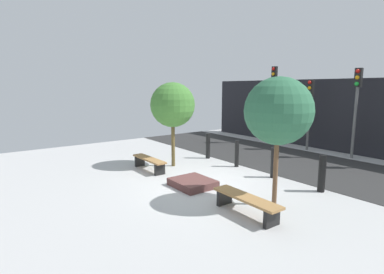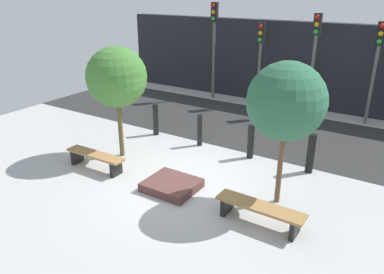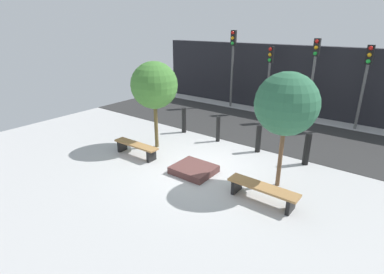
{
  "view_description": "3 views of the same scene",
  "coord_description": "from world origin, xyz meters",
  "px_view_note": "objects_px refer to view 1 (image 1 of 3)",
  "views": [
    {
      "loc": [
        7.11,
        -5.65,
        3.02
      ],
      "look_at": [
        -0.56,
        0.02,
        1.44
      ],
      "focal_mm": 28.0,
      "sensor_mm": 36.0,
      "label": 1
    },
    {
      "loc": [
        4.81,
        -6.98,
        4.68
      ],
      "look_at": [
        0.15,
        0.34,
        1.19
      ],
      "focal_mm": 35.0,
      "sensor_mm": 36.0,
      "label": 2
    },
    {
      "loc": [
        5.08,
        -7.13,
        4.43
      ],
      "look_at": [
        -0.15,
        -0.26,
        1.15
      ],
      "focal_mm": 28.0,
      "sensor_mm": 36.0,
      "label": 3
    }
  ],
  "objects_px": {
    "bollard_right": "(322,173)",
    "traffic_light_mid_west": "(310,102)",
    "planter_bed": "(193,183)",
    "bollard_left": "(237,154)",
    "bench_right": "(246,201)",
    "traffic_light_west": "(274,91)",
    "bollard_far_left": "(208,146)",
    "bollard_center": "(274,163)",
    "bench_left": "(149,161)",
    "traffic_light_mid_east": "(357,97)",
    "tree_behind_right_bench": "(278,111)",
    "tree_behind_left_bench": "(173,105)"
  },
  "relations": [
    {
      "from": "bollard_right",
      "to": "traffic_light_mid_west",
      "type": "relative_size",
      "value": 0.32
    },
    {
      "from": "planter_bed",
      "to": "bollard_left",
      "type": "distance_m",
      "value": 2.91
    },
    {
      "from": "bench_right",
      "to": "traffic_light_west",
      "type": "distance_m",
      "value": 10.05
    },
    {
      "from": "bollard_far_left",
      "to": "bollard_center",
      "type": "relative_size",
      "value": 1.06
    },
    {
      "from": "bench_left",
      "to": "traffic_light_mid_east",
      "type": "height_order",
      "value": "traffic_light_mid_east"
    },
    {
      "from": "bench_right",
      "to": "traffic_light_west",
      "type": "height_order",
      "value": "traffic_light_west"
    },
    {
      "from": "traffic_light_west",
      "to": "bollard_right",
      "type": "bearing_deg",
      "value": -40.59
    },
    {
      "from": "bench_left",
      "to": "bollard_right",
      "type": "relative_size",
      "value": 1.68
    },
    {
      "from": "bench_right",
      "to": "bollard_right",
      "type": "distance_m",
      "value": 2.97
    },
    {
      "from": "bench_right",
      "to": "traffic_light_mid_west",
      "type": "height_order",
      "value": "traffic_light_mid_west"
    },
    {
      "from": "bench_left",
      "to": "bollard_left",
      "type": "height_order",
      "value": "bollard_left"
    },
    {
      "from": "planter_bed",
      "to": "traffic_light_west",
      "type": "relative_size",
      "value": 0.31
    },
    {
      "from": "planter_bed",
      "to": "tree_behind_right_bench",
      "type": "bearing_deg",
      "value": 19.51
    },
    {
      "from": "tree_behind_right_bench",
      "to": "traffic_light_mid_east",
      "type": "xyz_separation_m",
      "value": [
        -1.34,
        6.89,
        0.19
      ]
    },
    {
      "from": "tree_behind_right_bench",
      "to": "bench_right",
      "type": "bearing_deg",
      "value": -90.0
    },
    {
      "from": "bench_right",
      "to": "bollard_far_left",
      "type": "bearing_deg",
      "value": 150.43
    },
    {
      "from": "bollard_far_left",
      "to": "bollard_left",
      "type": "height_order",
      "value": "bollard_far_left"
    },
    {
      "from": "planter_bed",
      "to": "traffic_light_mid_west",
      "type": "xyz_separation_m",
      "value": [
        -1.07,
        7.74,
        2.24
      ]
    },
    {
      "from": "planter_bed",
      "to": "traffic_light_mid_west",
      "type": "height_order",
      "value": "traffic_light_mid_west"
    },
    {
      "from": "tree_behind_right_bench",
      "to": "traffic_light_mid_east",
      "type": "relative_size",
      "value": 0.86
    },
    {
      "from": "bollard_far_left",
      "to": "traffic_light_mid_west",
      "type": "bearing_deg",
      "value": 72.94
    },
    {
      "from": "bollard_left",
      "to": "traffic_light_mid_west",
      "type": "distance_m",
      "value": 5.32
    },
    {
      "from": "tree_behind_right_bench",
      "to": "bollard_center",
      "type": "height_order",
      "value": "tree_behind_right_bench"
    },
    {
      "from": "bench_left",
      "to": "traffic_light_west",
      "type": "relative_size",
      "value": 0.45
    },
    {
      "from": "tree_behind_right_bench",
      "to": "traffic_light_west",
      "type": "xyz_separation_m",
      "value": [
        -5.63,
        6.89,
        0.38
      ]
    },
    {
      "from": "bollard_left",
      "to": "tree_behind_left_bench",
      "type": "bearing_deg",
      "value": -129.19
    },
    {
      "from": "bench_left",
      "to": "bollard_far_left",
      "type": "height_order",
      "value": "bollard_far_left"
    },
    {
      "from": "bench_left",
      "to": "tree_behind_right_bench",
      "type": "distance_m",
      "value": 5.37
    },
    {
      "from": "tree_behind_left_bench",
      "to": "traffic_light_mid_east",
      "type": "distance_m",
      "value": 7.72
    },
    {
      "from": "bench_right",
      "to": "bollard_left",
      "type": "xyz_separation_m",
      "value": [
        -3.28,
        2.95,
        0.18
      ]
    },
    {
      "from": "traffic_light_mid_east",
      "to": "tree_behind_right_bench",
      "type": "bearing_deg",
      "value": -78.98
    },
    {
      "from": "bollard_right",
      "to": "traffic_light_mid_east",
      "type": "xyz_separation_m",
      "value": [
        -1.53,
        4.99,
        2.08
      ]
    },
    {
      "from": "bench_left",
      "to": "tree_behind_left_bench",
      "type": "xyz_separation_m",
      "value": [
        0.0,
        1.06,
        2.03
      ]
    },
    {
      "from": "tree_behind_right_bench",
      "to": "bollard_left",
      "type": "xyz_separation_m",
      "value": [
        -3.28,
        1.9,
        -1.92
      ]
    },
    {
      "from": "tree_behind_left_bench",
      "to": "bollard_center",
      "type": "bearing_deg",
      "value": 30.02
    },
    {
      "from": "bollard_center",
      "to": "tree_behind_left_bench",
      "type": "bearing_deg",
      "value": -149.98
    },
    {
      "from": "bollard_center",
      "to": "traffic_light_mid_west",
      "type": "bearing_deg",
      "value": 111.26
    },
    {
      "from": "planter_bed",
      "to": "traffic_light_mid_east",
      "type": "height_order",
      "value": "traffic_light_mid_east"
    },
    {
      "from": "bollard_far_left",
      "to": "traffic_light_mid_west",
      "type": "relative_size",
      "value": 0.32
    },
    {
      "from": "bollard_center",
      "to": "bollard_far_left",
      "type": "bearing_deg",
      "value": 180.0
    },
    {
      "from": "traffic_light_mid_east",
      "to": "bollard_right",
      "type": "bearing_deg",
      "value": -72.94
    },
    {
      "from": "bollard_right",
      "to": "traffic_light_mid_west",
      "type": "height_order",
      "value": "traffic_light_mid_west"
    },
    {
      "from": "tree_behind_right_bench",
      "to": "bollard_center",
      "type": "xyz_separation_m",
      "value": [
        -1.55,
        1.9,
        -1.92
      ]
    },
    {
      "from": "bench_left",
      "to": "bollard_far_left",
      "type": "xyz_separation_m",
      "value": [
        -0.19,
        2.95,
        0.21
      ]
    },
    {
      "from": "bench_right",
      "to": "bollard_right",
      "type": "xyz_separation_m",
      "value": [
        0.19,
        2.95,
        0.22
      ]
    },
    {
      "from": "traffic_light_mid_west",
      "to": "traffic_light_mid_east",
      "type": "xyz_separation_m",
      "value": [
        2.15,
        0.0,
        0.28
      ]
    },
    {
      "from": "traffic_light_west",
      "to": "traffic_light_mid_west",
      "type": "xyz_separation_m",
      "value": [
        2.15,
        -0.0,
        -0.46
      ]
    },
    {
      "from": "bollard_right",
      "to": "traffic_light_mid_west",
      "type": "xyz_separation_m",
      "value": [
        -3.68,
        4.99,
        1.8
      ]
    },
    {
      "from": "bench_right",
      "to": "bollard_center",
      "type": "distance_m",
      "value": 3.34
    },
    {
      "from": "bollard_center",
      "to": "bollard_right",
      "type": "xyz_separation_m",
      "value": [
        1.74,
        0.0,
        0.04
      ]
    }
  ]
}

